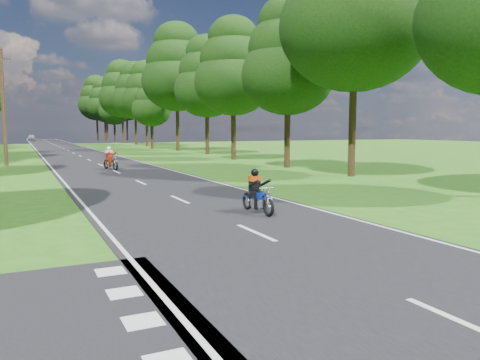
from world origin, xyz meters
TOP-DOWN VIEW (x-y plane):
  - ground at (0.00, 0.00)m, footprint 160.00×160.00m
  - main_road at (0.00, 50.00)m, footprint 7.00×140.00m
  - road_markings at (-0.14, 48.13)m, footprint 7.40×140.00m
  - treeline at (1.43, 60.06)m, footprint 40.00×115.35m
  - telegraph_pole at (-6.00, 28.00)m, footprint 1.20×0.26m
  - rider_near_blue at (1.28, 4.38)m, footprint 0.57×1.62m
  - rider_far_red at (-0.03, 21.77)m, footprint 0.96×1.84m
  - distant_car at (-2.60, 104.20)m, footprint 1.73×3.90m

SIDE VIEW (x-z plane):
  - ground at x=0.00m, z-range 0.00..0.00m
  - main_road at x=0.00m, z-range 0.00..0.02m
  - road_markings at x=-0.14m, z-range 0.02..0.03m
  - distant_car at x=-2.60m, z-range 0.02..1.32m
  - rider_near_blue at x=1.28m, z-range 0.02..1.36m
  - rider_far_red at x=-0.03m, z-range 0.02..1.48m
  - telegraph_pole at x=-6.00m, z-range 0.07..8.07m
  - treeline at x=1.43m, z-range 0.86..15.65m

